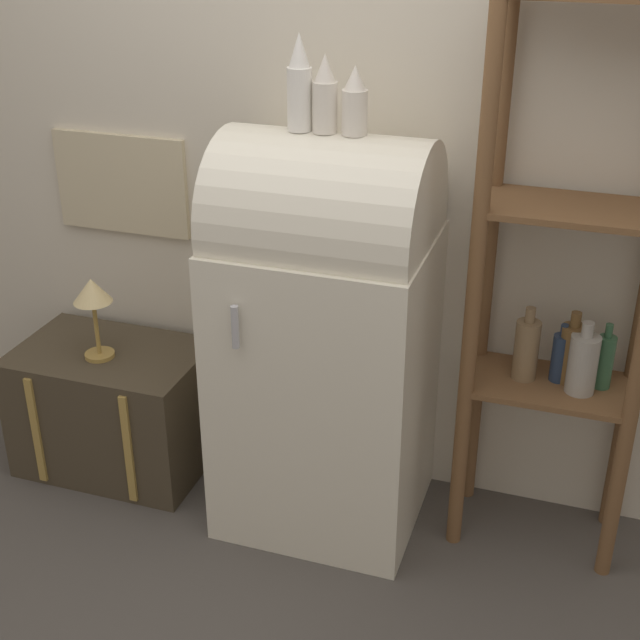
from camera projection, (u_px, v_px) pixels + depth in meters
The scene contains 9 objects.
ground_plane at pixel (302, 551), 3.08m from camera, with size 12.00×12.00×0.00m, color #4C4742.
wall_back at pixel (354, 126), 2.97m from camera, with size 7.00×0.09×2.70m.
refrigerator at pixel (326, 333), 2.98m from camera, with size 0.68×0.62×1.40m.
suitcase_trunk at pixel (115, 407), 3.46m from camera, with size 0.70×0.48×0.50m.
shelf_unit at pixel (565, 284), 2.76m from camera, with size 0.56×0.32×1.83m.
vase_left at pixel (300, 86), 2.64m from camera, with size 0.08×0.08×0.29m.
vase_center at pixel (325, 96), 2.64m from camera, with size 0.08×0.08×0.23m.
vase_right at pixel (355, 103), 2.62m from camera, with size 0.08×0.08×0.20m.
desk_lamp at pixel (93, 298), 3.20m from camera, with size 0.14×0.14×0.32m.
Camera 1 is at (0.82, -2.26, 2.09)m, focal length 50.00 mm.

